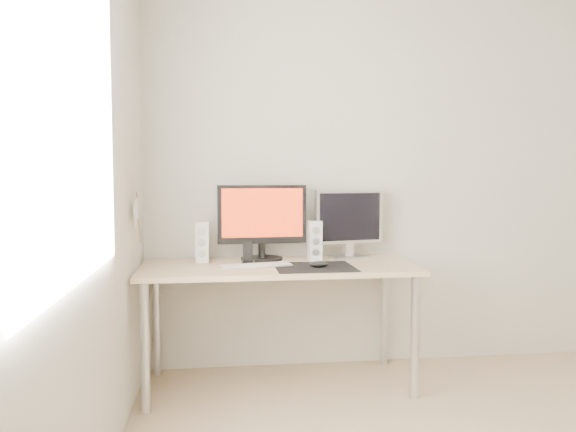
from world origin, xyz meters
TOP-DOWN VIEW (x-y plane):
  - wall_back at (0.00, 1.75)m, footprint 3.50×0.00m
  - wall_left at (-1.75, 0.00)m, footprint 0.00×3.50m
  - window_pane at (-1.74, 0.00)m, footprint 0.00×1.30m
  - mousepad at (-0.73, 1.25)m, footprint 0.45×0.40m
  - mouse at (-0.71, 1.22)m, footprint 0.10×0.06m
  - desk at (-0.93, 1.38)m, footprint 1.60×0.70m
  - main_monitor at (-1.01, 1.57)m, footprint 0.55×0.27m
  - second_monitor at (-0.46, 1.58)m, footprint 0.45×0.20m
  - speaker_left at (-1.38, 1.53)m, footprint 0.08×0.09m
  - speaker_right at (-0.69, 1.51)m, footprint 0.08×0.09m
  - keyboard at (-1.07, 1.31)m, footprint 0.44×0.21m
  - phone_dock at (-1.11, 1.43)m, footprint 0.07×0.06m
  - pennant at (-1.72, 1.24)m, footprint 0.01×0.23m

SIDE VIEW (x-z plane):
  - desk at x=-0.93m, z-range 0.29..1.02m
  - mousepad at x=-0.73m, z-range 0.73..0.73m
  - keyboard at x=-1.07m, z-range 0.73..0.75m
  - mouse at x=-0.71m, z-range 0.73..0.77m
  - phone_dock at x=-1.11m, z-range 0.70..0.84m
  - speaker_left at x=-1.38m, z-range 0.73..0.98m
  - speaker_right at x=-0.69m, z-range 0.73..0.98m
  - second_monitor at x=-0.46m, z-range 0.75..1.19m
  - main_monitor at x=-1.01m, z-range 0.75..1.22m
  - pennant at x=-1.72m, z-range 0.90..1.19m
  - wall_back at x=0.00m, z-range -0.50..3.00m
  - wall_left at x=-1.75m, z-range -0.50..3.00m
  - window_pane at x=-1.74m, z-range 0.85..2.15m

